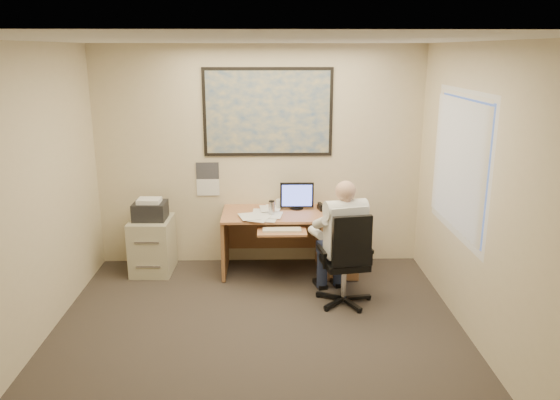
{
  "coord_description": "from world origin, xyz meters",
  "views": [
    {
      "loc": [
        0.1,
        -4.36,
        2.63
      ],
      "look_at": [
        0.23,
        1.3,
        1.06
      ],
      "focal_mm": 35.0,
      "sensor_mm": 36.0,
      "label": 1
    }
  ],
  "objects_px": {
    "office_chair": "(344,278)",
    "person": "(345,243)",
    "filing_cabinet": "(152,240)",
    "desk": "(317,236)"
  },
  "relations": [
    {
      "from": "desk",
      "to": "filing_cabinet",
      "type": "height_order",
      "value": "desk"
    },
    {
      "from": "desk",
      "to": "filing_cabinet",
      "type": "xyz_separation_m",
      "value": [
        -2.0,
        0.02,
        -0.04
      ]
    },
    {
      "from": "filing_cabinet",
      "to": "person",
      "type": "xyz_separation_m",
      "value": [
        2.21,
        -0.88,
        0.27
      ]
    },
    {
      "from": "office_chair",
      "to": "filing_cabinet",
      "type": "bearing_deg",
      "value": 146.92
    },
    {
      "from": "desk",
      "to": "person",
      "type": "height_order",
      "value": "person"
    },
    {
      "from": "office_chair",
      "to": "person",
      "type": "relative_size",
      "value": 0.77
    },
    {
      "from": "filing_cabinet",
      "to": "office_chair",
      "type": "height_order",
      "value": "office_chair"
    },
    {
      "from": "office_chair",
      "to": "person",
      "type": "distance_m",
      "value": 0.37
    },
    {
      "from": "desk",
      "to": "office_chair",
      "type": "xyz_separation_m",
      "value": [
        0.21,
        -0.94,
        -0.14
      ]
    },
    {
      "from": "filing_cabinet",
      "to": "office_chair",
      "type": "distance_m",
      "value": 2.4
    }
  ]
}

